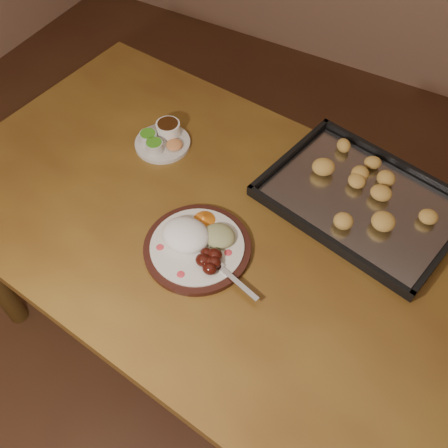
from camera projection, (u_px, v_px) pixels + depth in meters
The scene contains 5 objects.
ground at pixel (193, 359), 1.86m from camera, with size 4.00×4.00×0.00m, color #4F321B.
dining_table at pixel (212, 237), 1.40m from camera, with size 1.59×1.06×0.75m.
dinner_plate at pixel (197, 243), 1.24m from camera, with size 0.34×0.27×0.06m.
condiment_saucer at pixel (162, 139), 1.47m from camera, with size 0.16×0.16×0.06m.
baking_tray at pixel (362, 199), 1.33m from camera, with size 0.57×0.47×0.05m.
Camera 1 is at (0.46, -0.57, 1.79)m, focal length 40.00 mm.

